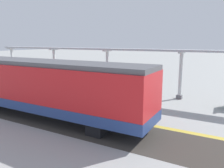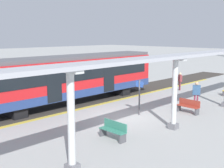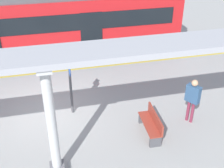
% 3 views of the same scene
% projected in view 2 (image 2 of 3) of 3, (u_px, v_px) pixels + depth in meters
% --- Properties ---
extents(ground_plane, '(176.00, 176.00, 0.00)m').
position_uv_depth(ground_plane, '(126.00, 117.00, 17.50)').
color(ground_plane, '#9D9E9C').
extents(tactile_edge_strip, '(0.37, 35.00, 0.01)m').
position_uv_depth(tactile_edge_strip, '(88.00, 107.00, 19.92)').
color(tactile_edge_strip, gold).
rests_on(tactile_edge_strip, ground).
extents(trackbed, '(3.20, 47.00, 0.01)m').
position_uv_depth(trackbed, '(73.00, 103.00, 21.15)').
color(trackbed, '#38332D').
rests_on(trackbed, ground).
extents(train_near_carriage, '(2.65, 14.78, 3.48)m').
position_uv_depth(train_near_carriage, '(72.00, 78.00, 20.87)').
color(train_near_carriage, red).
rests_on(train_near_carriage, ground).
extents(canopy_pillar_second, '(1.10, 0.44, 3.79)m').
position_uv_depth(canopy_pillar_second, '(71.00, 121.00, 10.24)').
color(canopy_pillar_second, slate).
rests_on(canopy_pillar_second, ground).
extents(canopy_pillar_third, '(1.10, 0.44, 3.79)m').
position_uv_depth(canopy_pillar_third, '(175.00, 94.00, 15.02)').
color(canopy_pillar_third, slate).
rests_on(canopy_pillar_third, ground).
extents(canopy_beam, '(1.20, 28.27, 0.16)m').
position_uv_depth(canopy_beam, '(174.00, 56.00, 14.56)').
color(canopy_beam, '#A8AAB2').
rests_on(canopy_beam, canopy_pillar_nearest).
extents(bench_mid_platform, '(1.52, 0.50, 0.86)m').
position_uv_depth(bench_mid_platform, '(188.00, 106.00, 18.39)').
color(bench_mid_platform, '#993729').
rests_on(bench_mid_platform, ground).
extents(bench_extra_slot, '(1.51, 0.47, 0.86)m').
position_uv_depth(bench_extra_slot, '(114.00, 130.00, 13.79)').
color(bench_extra_slot, '#347C68').
rests_on(bench_extra_slot, ground).
extents(platform_info_sign, '(0.56, 0.10, 2.20)m').
position_uv_depth(platform_info_sign, '(139.00, 94.00, 17.77)').
color(platform_info_sign, '#4C4C51').
rests_on(platform_info_sign, ground).
extents(passenger_waiting_near_edge, '(0.50, 0.44, 1.61)m').
position_uv_depth(passenger_waiting_near_edge, '(180.00, 79.00, 25.79)').
color(passenger_waiting_near_edge, brown).
rests_on(passenger_waiting_near_edge, ground).
extents(passenger_by_the_benches, '(0.56, 0.47, 1.79)m').
position_uv_depth(passenger_by_the_benches, '(196.00, 91.00, 19.69)').
color(passenger_by_the_benches, maroon).
rests_on(passenger_by_the_benches, ground).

